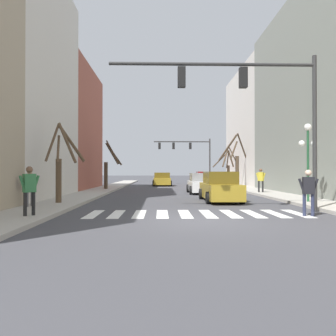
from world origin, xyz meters
TOP-DOWN VIEW (x-y plane):
  - ground_plane at (0.00, 0.00)m, footprint 240.00×240.00m
  - sidewalk_left at (-6.46, 0.00)m, footprint 2.39×90.00m
  - building_row_left at (-10.65, 9.47)m, footprint 6.00×30.35m
  - building_row_right at (10.65, 14.54)m, footprint 6.00×39.70m
  - crosswalk_stripes at (0.00, 1.93)m, footprint 8.55×2.60m
  - traffic_signal_near at (2.44, 2.46)m, footprint 8.66×0.28m
  - traffic_signal_far at (2.24, 31.27)m, footprint 7.35×0.28m
  - street_lamp_right_corner at (6.09, 5.44)m, footprint 0.95×0.36m
  - car_parked_left_near at (-1.21, 27.16)m, footprint 2.18×4.37m
  - car_parked_right_mid at (1.73, 13.91)m, footprint 2.06×4.17m
  - car_driving_away_lane at (1.93, 7.28)m, footprint 1.98×4.75m
  - car_parked_right_near at (4.10, 30.50)m, footprint 2.08×4.35m
  - pedestrian_waiting_at_curb at (6.00, 12.97)m, footprint 0.64×0.54m
  - pedestrian_near_right_corner at (-7.17, 3.47)m, footprint 0.36×0.67m
  - pedestrian_on_right_sidewalk at (4.15, 1.17)m, footprint 0.75×0.29m
  - pedestrian_crossing_street at (-5.98, 0.45)m, footprint 0.57×0.59m
  - street_tree_left_near at (-6.30, 5.21)m, footprint 1.59×1.76m
  - street_tree_right_near at (6.35, 26.32)m, footprint 3.04×2.68m
  - street_tree_right_far at (-6.02, 18.03)m, footprint 1.53×2.32m
  - street_tree_left_mid at (6.31, 22.37)m, footprint 3.10×2.06m

SIDE VIEW (x-z plane):
  - ground_plane at x=0.00m, z-range 0.00..0.00m
  - crosswalk_stripes at x=0.00m, z-range 0.00..0.01m
  - sidewalk_left at x=-6.46m, z-range 0.00..0.15m
  - car_parked_left_near at x=-1.21m, z-range -0.04..1.50m
  - car_parked_right_mid at x=1.73m, z-range -0.05..1.51m
  - car_parked_right_near at x=4.10m, z-range -0.06..1.60m
  - car_driving_away_lane at x=1.93m, z-range -0.06..1.62m
  - pedestrian_on_right_sidewalk at x=4.15m, z-range 0.16..1.91m
  - pedestrian_near_right_corner at x=-7.17m, z-range 0.30..1.92m
  - pedestrian_crossing_street at x=-5.98m, z-range 0.31..2.02m
  - pedestrian_waiting_at_curb at x=6.00m, z-range 0.31..2.06m
  - street_tree_right_far at x=-6.02m, z-range -0.15..4.16m
  - street_tree_left_near at x=-6.30m, z-range 0.07..4.03m
  - street_tree_right_near at x=6.35m, z-range 0.09..4.60m
  - street_tree_left_mid at x=6.31m, z-range -0.10..5.38m
  - street_lamp_right_corner at x=6.09m, z-range 0.99..4.96m
  - traffic_signal_far at x=2.24m, z-range 1.47..7.40m
  - traffic_signal_near at x=2.44m, z-range 1.57..8.10m
  - building_row_left at x=-10.65m, z-range -1.00..12.82m
  - building_row_right at x=10.65m, z-range -0.45..13.51m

